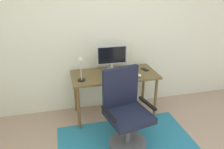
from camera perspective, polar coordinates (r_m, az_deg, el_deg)
wall_back at (r=3.58m, az=-0.25°, el=11.21°), size 6.00×0.10×2.60m
area_rug at (r=3.19m, az=3.48°, el=-16.54°), size 1.83×1.01×0.01m
desk at (r=3.42m, az=0.62°, el=-1.02°), size 1.31×0.63×0.72m
monitor at (r=3.46m, az=-0.04°, el=4.80°), size 0.48×0.18×0.40m
keyboard at (r=3.23m, az=1.98°, el=-0.83°), size 0.43×0.13×0.02m
computer_mouse at (r=3.31m, az=7.03°, el=-0.19°), size 0.06×0.10×0.03m
coffee_cup at (r=3.39m, az=5.54°, el=0.87°), size 0.09×0.09×0.09m
cell_phone at (r=3.58m, az=8.47°, el=1.32°), size 0.10×0.15×0.01m
desk_lamp at (r=3.10m, az=-8.10°, el=2.28°), size 0.11×0.11×0.37m
office_chair at (r=2.90m, az=3.60°, el=-10.23°), size 0.66×0.61×1.04m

